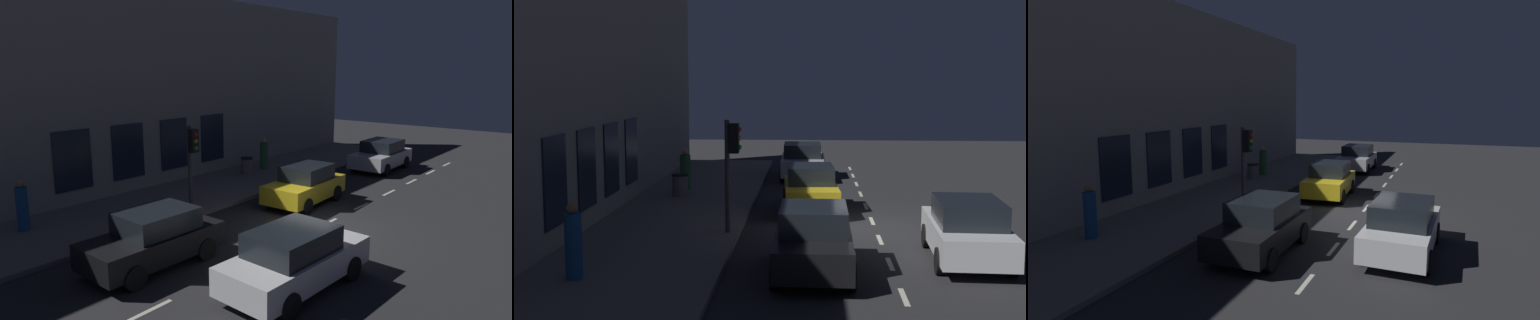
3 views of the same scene
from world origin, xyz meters
The scene contains 12 objects.
ground_plane centered at (0.00, 0.00, 0.00)m, with size 60.00×60.00×0.00m, color #28282B.
sidewalk centered at (6.25, 0.00, 0.07)m, with size 4.50×32.00×0.15m.
building_facade centered at (8.80, 0.00, 4.34)m, with size 0.65×32.00×8.71m.
lane_centre_line centered at (0.00, -1.00, 0.00)m, with size 0.12×27.20×0.01m.
traffic_light centered at (4.21, 1.54, 2.36)m, with size 0.49×0.32×3.22m.
parked_car_0 centered at (1.97, -2.48, 0.79)m, with size 1.98×3.92×1.58m.
parked_car_1 centered at (1.89, 5.16, 0.79)m, with size 1.88×3.94×1.58m.
parked_car_2 centered at (2.35, -10.40, 0.79)m, with size 2.01×4.16×1.58m.
parked_car_3 centered at (-1.92, 3.81, 0.79)m, with size 1.98×4.33×1.58m.
pedestrian_0 centered at (7.14, 6.39, 0.94)m, with size 0.52×0.52×1.71m.
pedestrian_1 centered at (6.91, -6.02, 0.89)m, with size 0.60×0.60×1.63m.
trash_bin centered at (6.85, -4.56, 0.56)m, with size 0.62×0.62×0.82m.
Camera 3 is at (-3.07, 15.98, 4.37)m, focal length 29.69 mm.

